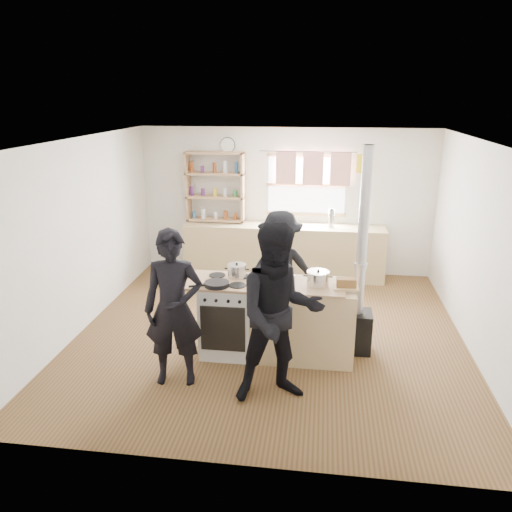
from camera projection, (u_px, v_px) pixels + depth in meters
name	position (u px, v px, depth m)	size (l,w,h in m)	color
ground	(269.00, 333.00, 6.62)	(5.00, 5.00, 0.01)	brown
back_counter	(284.00, 251.00, 8.57)	(3.40, 0.55, 0.90)	tan
shelving_unit	(215.00, 187.00, 8.51)	(1.00, 0.28, 1.20)	tan
thermos	(331.00, 218.00, 8.29)	(0.10, 0.10, 0.30)	silver
cooking_island	(277.00, 319.00, 5.94)	(1.97, 0.64, 0.93)	white
skillet_greens	(217.00, 284.00, 5.69)	(0.37, 0.37, 0.05)	black
roast_tray	(278.00, 278.00, 5.84)	(0.40, 0.37, 0.06)	silver
stockpot_stove	(237.00, 271.00, 5.95)	(0.23, 0.23, 0.19)	silver
stockpot_counter	(318.00, 278.00, 5.69)	(0.26, 0.26, 0.20)	silver
bread_board	(346.00, 284.00, 5.62)	(0.29, 0.21, 0.12)	tan
flue_heater	(358.00, 302.00, 5.98)	(0.35, 0.35, 2.50)	black
person_near_left	(174.00, 309.00, 5.27)	(0.63, 0.41, 1.72)	black
person_near_right	(280.00, 315.00, 4.95)	(0.91, 0.71, 1.87)	black
person_far	(280.00, 270.00, 6.63)	(1.03, 0.59, 1.59)	black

